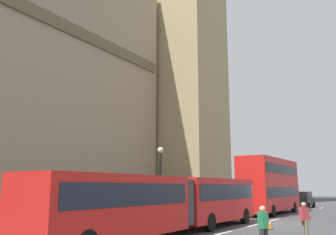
{
  "coord_description": "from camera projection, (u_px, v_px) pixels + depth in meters",
  "views": [
    {
      "loc": [
        -25.17,
        -8.26,
        2.4
      ],
      "look_at": [
        -3.04,
        5.88,
        7.43
      ],
      "focal_mm": 38.79,
      "sensor_mm": 36.0,
      "label": 1
    }
  ],
  "objects": [
    {
      "name": "pedestrian_near_cones",
      "position": [
        263.0,
        227.0,
        13.69
      ],
      "size": [
        0.44,
        0.46,
        1.69
      ],
      "color": "#333333",
      "rests_on": "ground_plane"
    },
    {
      "name": "traffic_cone_west",
      "position": [
        270.0,
        224.0,
        20.93
      ],
      "size": [
        0.36,
        0.36,
        0.58
      ],
      "color": "black",
      "rests_on": "ground_plane"
    },
    {
      "name": "traffic_cone_middle",
      "position": [
        309.0,
        214.0,
        28.68
      ],
      "size": [
        0.36,
        0.36,
        0.58
      ],
      "color": "black",
      "rests_on": "ground_plane"
    },
    {
      "name": "sedan_lead",
      "position": [
        303.0,
        200.0,
        42.73
      ],
      "size": [
        4.4,
        1.86,
        1.85
      ],
      "color": "black",
      "rests_on": "ground_plane"
    },
    {
      "name": "double_decker_bus",
      "position": [
        270.0,
        183.0,
        33.09
      ],
      "size": [
        10.8,
        2.54,
        4.9
      ],
      "color": "red",
      "rests_on": "ground_plane"
    },
    {
      "name": "street_lamp",
      "position": [
        160.0,
        178.0,
        26.2
      ],
      "size": [
        0.44,
        0.44,
        5.27
      ],
      "color": "black",
      "rests_on": "ground_plane"
    },
    {
      "name": "lane_centre_marking",
      "position": [
        275.0,
        220.0,
        26.75
      ],
      "size": [
        39.0,
        0.16,
        0.01
      ],
      "color": "silver",
      "rests_on": "ground_plane"
    },
    {
      "name": "articulated_bus",
      "position": [
        172.0,
        200.0,
        18.88
      ],
      "size": [
        17.81,
        2.54,
        2.9
      ],
      "color": "red",
      "rests_on": "ground_plane"
    },
    {
      "name": "pedestrian_by_kerb",
      "position": [
        305.0,
        219.0,
        16.91
      ],
      "size": [
        0.46,
        0.44,
        1.69
      ],
      "color": "#726651",
      "rests_on": "ground_plane"
    },
    {
      "name": "ground_plane",
      "position": [
        264.0,
        223.0,
        24.74
      ],
      "size": [
        160.0,
        160.0,
        0.0
      ],
      "primitive_type": "plane",
      "color": "#424244"
    }
  ]
}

